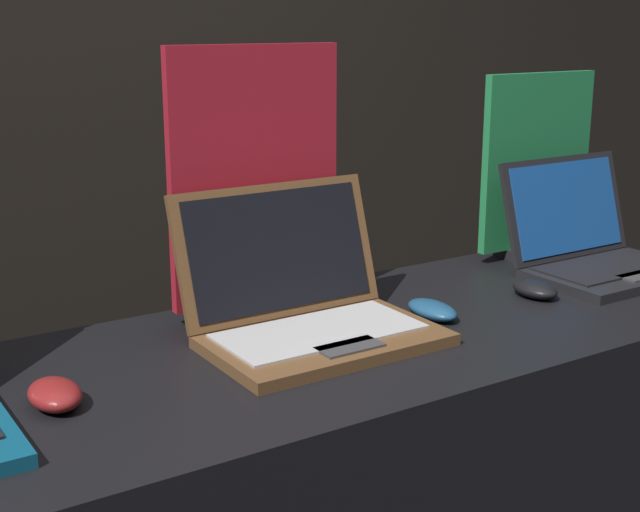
# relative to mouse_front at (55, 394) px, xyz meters

# --- Properties ---
(wall_back) EXTENTS (8.00, 0.05, 2.80)m
(wall_back) POSITION_rel_mouse_front_xyz_m (0.47, 1.49, 0.40)
(wall_back) COLOR black
(wall_back) RESTS_ON ground_plane
(mouse_front) EXTENTS (0.07, 0.11, 0.04)m
(mouse_front) POSITION_rel_mouse_front_xyz_m (0.00, 0.00, 0.00)
(mouse_front) COLOR maroon
(mouse_front) RESTS_ON display_counter
(laptop_middle) EXTENTS (0.39, 0.32, 0.25)m
(laptop_middle) POSITION_rel_mouse_front_xyz_m (0.45, 0.05, 0.04)
(laptop_middle) COLOR brown
(laptop_middle) RESTS_ON display_counter
(mouse_middle) EXTENTS (0.06, 0.12, 0.03)m
(mouse_middle) POSITION_rel_mouse_front_xyz_m (0.70, 0.01, -0.00)
(mouse_middle) COLOR navy
(mouse_middle) RESTS_ON display_counter
(promo_stand_middle) EXTENTS (0.34, 0.07, 0.49)m
(promo_stand_middle) POSITION_rel_mouse_front_xyz_m (0.45, 0.22, 0.21)
(promo_stand_middle) COLOR black
(promo_stand_middle) RESTS_ON display_counter
(laptop_back) EXTENTS (0.34, 0.29, 0.24)m
(laptop_back) POSITION_rel_mouse_front_xyz_m (1.18, 0.06, 0.04)
(laptop_back) COLOR black
(laptop_back) RESTS_ON display_counter
(mouse_back) EXTENTS (0.07, 0.10, 0.03)m
(mouse_back) POSITION_rel_mouse_front_xyz_m (0.95, -0.00, -0.00)
(mouse_back) COLOR black
(mouse_back) RESTS_ON display_counter
(promo_stand_back) EXTENTS (0.32, 0.07, 0.41)m
(promo_stand_back) POSITION_rel_mouse_front_xyz_m (1.18, 0.24, 0.18)
(promo_stand_back) COLOR black
(promo_stand_back) RESTS_ON display_counter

